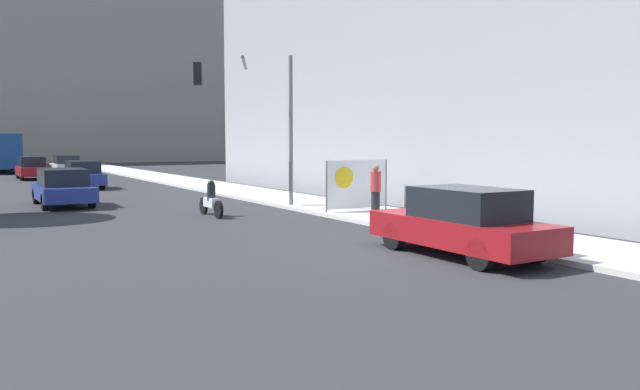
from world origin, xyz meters
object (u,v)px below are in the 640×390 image
(car_on_road_midblock, at_px, (83,175))
(seated_protester, at_px, (436,207))
(car_on_road_nearest, at_px, (63,187))
(motorcycle_on_road, at_px, (211,201))
(pedestrian_behind, at_px, (338,184))
(jogger_on_sidewalk, at_px, (376,190))
(city_bus_on_road, at_px, (0,150))
(parked_car_curbside, at_px, (463,223))
(protest_banner, at_px, (357,184))
(car_on_road_distant, at_px, (32,168))
(traffic_light_pole, at_px, (256,103))
(car_on_road_far_lane, at_px, (66,165))

(car_on_road_midblock, bearing_deg, seated_protester, -76.43)
(car_on_road_nearest, distance_m, motorcycle_on_road, 7.36)
(pedestrian_behind, height_order, car_on_road_nearest, pedestrian_behind)
(seated_protester, bearing_deg, jogger_on_sidewalk, 96.86)
(city_bus_on_road, bearing_deg, parked_car_curbside, -82.63)
(protest_banner, xyz_separation_m, city_bus_on_road, (-8.78, 41.38, 0.76))
(seated_protester, height_order, jogger_on_sidewalk, jogger_on_sidewalk)
(car_on_road_midblock, relative_size, city_bus_on_road, 0.39)
(car_on_road_nearest, height_order, car_on_road_distant, car_on_road_distant)
(parked_car_curbside, bearing_deg, protest_banner, 72.94)
(seated_protester, distance_m, motorcycle_on_road, 8.01)
(pedestrian_behind, distance_m, city_bus_on_road, 41.28)
(car_on_road_nearest, distance_m, car_on_road_midblock, 9.76)
(car_on_road_midblock, height_order, car_on_road_distant, car_on_road_distant)
(city_bus_on_road, height_order, motorcycle_on_road, city_bus_on_road)
(traffic_light_pole, bearing_deg, pedestrian_behind, -50.78)
(seated_protester, relative_size, pedestrian_behind, 0.67)
(car_on_road_nearest, bearing_deg, traffic_light_pole, -37.35)
(city_bus_on_road, bearing_deg, car_on_road_far_lane, -60.94)
(protest_banner, height_order, city_bus_on_road, city_bus_on_road)
(jogger_on_sidewalk, relative_size, pedestrian_behind, 0.97)
(parked_car_curbside, bearing_deg, car_on_road_midblock, 98.20)
(traffic_light_pole, bearing_deg, seated_protester, -79.45)
(jogger_on_sidewalk, bearing_deg, traffic_light_pole, -66.08)
(seated_protester, relative_size, motorcycle_on_road, 0.57)
(car_on_road_far_lane, bearing_deg, car_on_road_distant, -118.49)
(car_on_road_nearest, xyz_separation_m, car_on_road_distant, (0.84, 20.08, 0.02))
(motorcycle_on_road, bearing_deg, parked_car_curbside, -77.63)
(traffic_light_pole, height_order, motorcycle_on_road, traffic_light_pole)
(city_bus_on_road, bearing_deg, jogger_on_sidewalk, -79.12)
(city_bus_on_road, bearing_deg, seated_protester, -80.01)
(city_bus_on_road, xyz_separation_m, motorcycle_on_road, (4.19, -39.30, -1.30))
(jogger_on_sidewalk, bearing_deg, pedestrian_behind, -90.92)
(car_on_road_nearest, relative_size, car_on_road_midblock, 1.08)
(seated_protester, relative_size, car_on_road_midblock, 0.27)
(traffic_light_pole, xyz_separation_m, car_on_road_nearest, (-6.24, 4.76, -3.26))
(traffic_light_pole, distance_m, city_bus_on_road, 38.43)
(protest_banner, bearing_deg, car_on_road_far_lane, 97.76)
(city_bus_on_road, bearing_deg, protest_banner, -78.03)
(jogger_on_sidewalk, bearing_deg, car_on_road_midblock, -67.84)
(city_bus_on_road, bearing_deg, traffic_light_pole, -80.14)
(parked_car_curbside, height_order, car_on_road_distant, car_on_road_distant)
(jogger_on_sidewalk, relative_size, parked_car_curbside, 0.37)
(seated_protester, relative_size, protest_banner, 0.45)
(traffic_light_pole, xyz_separation_m, car_on_road_distant, (-5.40, 24.84, -3.24))
(jogger_on_sidewalk, height_order, car_on_road_midblock, jogger_on_sidewalk)
(car_on_road_midblock, bearing_deg, jogger_on_sidewalk, -73.98)
(car_on_road_distant, bearing_deg, car_on_road_midblock, -81.99)
(car_on_road_nearest, xyz_separation_m, city_bus_on_road, (-0.33, 33.04, 1.09))
(car_on_road_distant, xyz_separation_m, city_bus_on_road, (-1.17, 12.96, 1.07))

